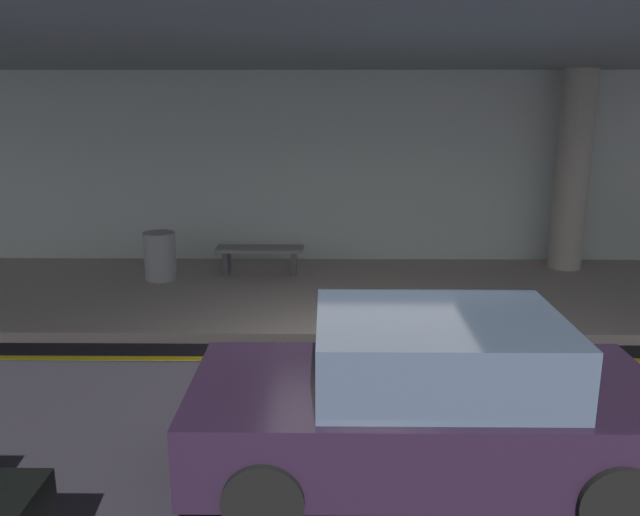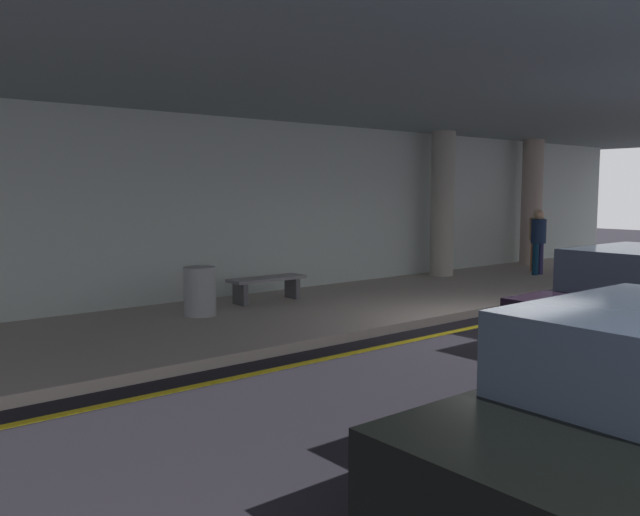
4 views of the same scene
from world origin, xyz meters
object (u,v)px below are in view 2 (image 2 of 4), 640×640
at_px(support_column_center, 282,252).
at_px(car_navy, 415,465).
at_px(person_waiting_for_ride, 288,345).
at_px(suitcase_upright_primary, 210,379).
at_px(bench_metal, 325,302).
at_px(suitcase_upright_secondary, 323,338).
at_px(support_column_right_mid, 320,243).
at_px(trash_bin_steel, 364,314).
at_px(traveler_with_luggage, 222,365).
at_px(support_column_left_mid, 139,286).

distance_m(support_column_center, car_navy, 12.88).
xyz_separation_m(person_waiting_for_ride, suitcase_upright_primary, (0.19, 1.39, -0.65)).
bearing_deg(bench_metal, support_column_center, 157.11).
bearing_deg(suitcase_upright_primary, car_navy, -108.58).
bearing_deg(suitcase_upright_secondary, support_column_center, 21.21).
height_order(support_column_right_mid, suitcase_upright_secondary, support_column_right_mid).
height_order(support_column_right_mid, trash_bin_steel, support_column_right_mid).
bearing_deg(support_column_center, person_waiting_for_ride, -162.81).
height_order(support_column_right_mid, bench_metal, support_column_right_mid).
bearing_deg(bench_metal, support_column_right_mid, 17.22).
distance_m(support_column_center, bench_metal, 2.36).
bearing_deg(support_column_center, suitcase_upright_secondary, -151.62).
relative_size(traveler_with_luggage, person_waiting_for_ride, 1.00).
bearing_deg(trash_bin_steel, suitcase_upright_primary, 169.68).
bearing_deg(bench_metal, traveler_with_luggage, -173.62).
distance_m(suitcase_upright_primary, suitcase_upright_secondary, 4.20).
relative_size(person_waiting_for_ride, bench_metal, 1.05).
relative_size(suitcase_upright_primary, suitcase_upright_secondary, 1.00).
bearing_deg(support_column_left_mid, suitcase_upright_secondary, -24.16).
bearing_deg(suitcase_upright_secondary, car_navy, -167.41).
bearing_deg(bench_metal, support_column_left_mid, 175.78).
distance_m(person_waiting_for_ride, trash_bin_steel, 7.07).
xyz_separation_m(support_column_center, person_waiting_for_ride, (-7.92, -2.45, -0.86)).
distance_m(traveler_with_luggage, person_waiting_for_ride, 1.68).
xyz_separation_m(support_column_center, support_column_right_mid, (4.00, 0.00, 0.00)).
relative_size(support_column_left_mid, person_waiting_for_ride, 2.17).
xyz_separation_m(support_column_right_mid, bench_metal, (-2.31, -0.72, -1.47)).
xyz_separation_m(support_column_left_mid, car_navy, (-3.84, -4.91, -1.26)).
bearing_deg(suitcase_upright_secondary, bench_metal, 6.00).
height_order(traveler_with_luggage, person_waiting_for_ride, same).
relative_size(support_column_left_mid, support_column_center, 1.00).
distance_m(person_waiting_for_ride, suitcase_upright_primary, 1.54).
relative_size(support_column_right_mid, suitcase_upright_secondary, 4.06).
relative_size(car_navy, suitcase_upright_secondary, 4.56).
distance_m(car_navy, person_waiting_for_ride, 4.65).
relative_size(traveler_with_luggage, trash_bin_steel, 1.98).
height_order(support_column_left_mid, suitcase_upright_primary, support_column_left_mid).
height_order(car_navy, bench_metal, car_navy).
distance_m(traveler_with_luggage, bench_metal, 11.30).
distance_m(support_column_right_mid, suitcase_upright_secondary, 8.02).
distance_m(support_column_left_mid, person_waiting_for_ride, 2.60).
bearing_deg(support_column_center, suitcase_upright_primary, -172.19).
xyz_separation_m(traveler_with_luggage, trash_bin_steel, (8.65, -0.34, -0.54)).
bearing_deg(suitcase_upright_primary, bench_metal, 30.38).
bearing_deg(trash_bin_steel, traveler_with_luggage, 177.74).
distance_m(support_column_right_mid, traveler_with_luggage, 13.69).
relative_size(support_column_left_mid, suitcase_upright_secondary, 4.06).
distance_m(traveler_with_luggage, trash_bin_steel, 8.68).
xyz_separation_m(support_column_left_mid, trash_bin_steel, (7.13, -2.31, -1.40)).
distance_m(bench_metal, trash_bin_steel, 3.02).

